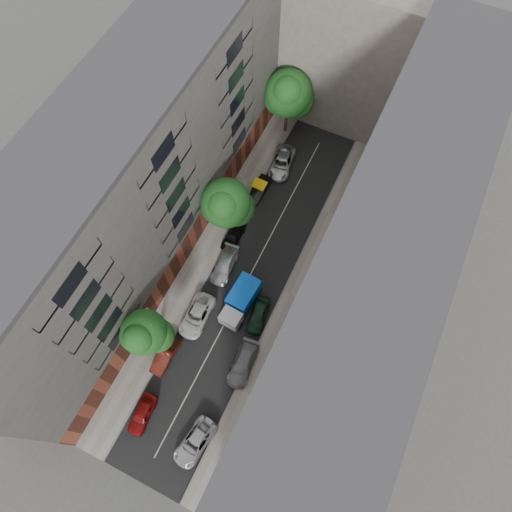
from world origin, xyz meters
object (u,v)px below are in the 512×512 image
Objects in this scene: car_left_5 at (259,189)px; tree_near at (145,334)px; car_left_6 at (282,162)px; car_right_0 at (195,442)px; tree_far at (289,96)px; car_right_1 at (243,364)px; car_left_3 at (225,265)px; pedestrian at (317,273)px; car_left_0 at (142,414)px; car_left_1 at (165,356)px; lamp_post at (152,317)px; car_left_2 at (197,316)px; car_left_4 at (234,235)px; tarp_truck at (240,301)px; car_right_2 at (258,315)px; tree_mid at (227,205)px.

car_left_5 is 21.83m from tree_near.
car_left_6 is 1.11× the size of car_right_0.
car_right_1 is at bearing -74.07° from tree_far.
car_right_1 is (6.42, -8.60, 0.02)m from car_left_3.
car_left_6 is 3.23× the size of pedestrian.
pedestrian is (9.20, 20.06, 0.30)m from car_left_0.
car_right_1 reaches higher than car_left_3.
lamp_post is at bearing 134.29° from car_left_1.
tree_near reaches higher than lamp_post.
lamp_post is (-1.25, -28.70, -2.27)m from tree_far.
tree_far is (-1.70, 5.00, 5.41)m from car_left_6.
car_left_3 is at bearing 87.23° from car_left_2.
car_left_2 is 6.26m from car_left_3.
car_left_2 is 5.08m from lamp_post.
car_right_0 is at bearing -75.59° from car_left_5.
car_right_0 is 0.57× the size of tree_near.
tree_far is (-1.70, 36.60, 5.48)m from car_left_0.
car_left_0 reaches higher than car_left_5.
lamp_post reaches higher than car_left_2.
car_right_0 is at bearing -40.10° from car_left_1.
tree_far is (-0.90, 31.00, 5.49)m from car_left_1.
car_right_0 is (5.60, 0.00, -0.01)m from car_left_0.
car_left_4 is 17.12m from tree_far.
car_right_2 is at bearing -3.36° from tarp_truck.
car_left_1 is 0.98× the size of car_left_4.
car_left_1 is 0.75× the size of car_left_6.
car_right_2 is (5.60, 2.78, 0.01)m from car_left_2.
tree_near is at bearing 103.91° from car_left_0.
pedestrian is at bearing 53.08° from car_right_2.
car_left_6 reaches higher than car_left_5.
car_left_2 is 0.63× the size of tree_mid.
tree_near is (-1.95, -10.92, 5.22)m from car_left_3.
tree_near is (-1.97, 5.88, 5.24)m from car_left_0.
car_left_4 is 0.96× the size of car_right_2.
car_left_5 is at bearing 111.41° from car_right_0.
car_left_5 is (-0.80, 16.49, -0.03)m from car_left_2.
car_left_1 is 0.82× the size of car_right_1.
lamp_post is (-8.56, -5.42, 3.16)m from car_right_2.
car_left_1 is at bearing 146.91° from car_right_0.
car_right_1 is (7.20, 2.60, 0.05)m from car_left_1.
car_left_0 is 0.98× the size of car_left_4.
car_left_2 is 6.82m from car_right_1.
tarp_truck reaches higher than car_left_4.
tree_near is 5.10× the size of pedestrian.
car_left_1 is 21.44m from car_left_5.
car_left_4 is at bearing 115.51° from car_right_0.
car_left_3 is at bearing 116.60° from car_right_0.
car_left_0 is 37.05m from tree_far.
car_left_4 is at bearing -88.91° from car_left_5.
car_right_1 is 0.60× the size of tree_mid.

